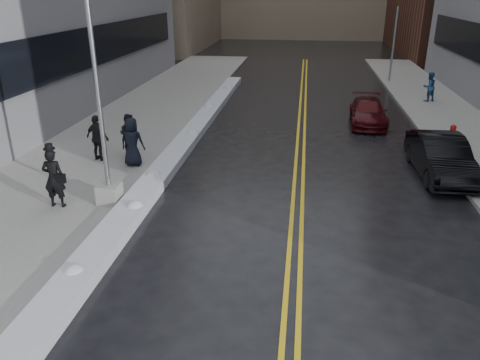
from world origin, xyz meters
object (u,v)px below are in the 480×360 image
(fire_hydrant, at_px, (453,132))
(pedestrian_b, at_px, (129,134))
(lamppost, at_px, (102,129))
(pedestrian_c, at_px, (132,142))
(pedestrian_east, at_px, (429,87))
(pedestrian_d, at_px, (98,138))
(car_black, at_px, (441,157))
(traffic_signal, at_px, (395,33))
(pedestrian_fedora, at_px, (54,178))
(car_maroon, at_px, (368,112))

(fire_hydrant, height_order, pedestrian_b, pedestrian_b)
(lamppost, distance_m, pedestrian_c, 3.61)
(lamppost, bearing_deg, pedestrian_east, 50.56)
(pedestrian_d, xyz_separation_m, car_black, (12.70, 0.41, -0.30))
(traffic_signal, xyz_separation_m, pedestrian_fedora, (-13.28, -22.47, -2.33))
(pedestrian_b, xyz_separation_m, pedestrian_east, (13.97, 11.42, 0.01))
(car_maroon, bearing_deg, fire_hydrant, -38.75)
(pedestrian_c, xyz_separation_m, pedestrian_east, (13.41, 12.57, -0.07))
(traffic_signal, xyz_separation_m, pedestrian_c, (-12.19, -18.73, -2.34))
(car_black, bearing_deg, fire_hydrant, 67.10)
(traffic_signal, bearing_deg, pedestrian_b, -125.92)
(car_black, xyz_separation_m, car_maroon, (-1.75, 6.80, -0.13))
(lamppost, xyz_separation_m, traffic_signal, (11.80, 22.00, 0.87))
(traffic_signal, relative_size, pedestrian_d, 3.39)
(lamppost, height_order, fire_hydrant, lamppost)
(pedestrian_d, xyz_separation_m, car_maroon, (10.94, 7.21, -0.43))
(pedestrian_d, distance_m, car_maroon, 13.11)
(traffic_signal, bearing_deg, car_maroon, -103.87)
(fire_hydrant, relative_size, pedestrian_b, 0.44)
(lamppost, distance_m, fire_hydrant, 14.81)
(fire_hydrant, height_order, car_maroon, car_maroon)
(pedestrian_c, relative_size, car_maroon, 0.44)
(lamppost, xyz_separation_m, pedestrian_fedora, (-1.48, -0.47, -1.46))
(pedestrian_c, distance_m, pedestrian_east, 18.38)
(pedestrian_d, bearing_deg, fire_hydrant, -143.84)
(fire_hydrant, distance_m, pedestrian_east, 7.88)
(pedestrian_d, height_order, car_black, pedestrian_d)
(pedestrian_c, relative_size, pedestrian_east, 1.09)
(lamppost, xyz_separation_m, pedestrian_c, (-0.39, 3.27, -1.47))
(traffic_signal, relative_size, pedestrian_c, 3.29)
(pedestrian_c, bearing_deg, pedestrian_east, -135.03)
(traffic_signal, relative_size, car_maroon, 1.43)
(traffic_signal, bearing_deg, pedestrian_fedora, -120.59)
(pedestrian_c, height_order, pedestrian_d, pedestrian_c)
(pedestrian_c, bearing_deg, traffic_signal, -121.22)
(lamppost, xyz_separation_m, car_maroon, (9.05, 10.85, -1.93))
(pedestrian_east, distance_m, car_maroon, 6.39)
(traffic_signal, bearing_deg, pedestrian_east, -78.77)
(pedestrian_east, height_order, car_maroon, pedestrian_east)
(pedestrian_b, relative_size, pedestrian_d, 0.94)
(traffic_signal, height_order, pedestrian_d, traffic_signal)
(lamppost, relative_size, fire_hydrant, 10.45)
(traffic_signal, distance_m, car_black, 18.17)
(lamppost, bearing_deg, pedestrian_fedora, -162.26)
(lamppost, height_order, pedestrian_b, lamppost)
(pedestrian_fedora, bearing_deg, car_maroon, -136.56)
(lamppost, height_order, car_black, lamppost)
(fire_hydrant, distance_m, pedestrian_fedora, 16.19)
(pedestrian_c, distance_m, car_maroon, 12.11)
(pedestrian_c, bearing_deg, car_maroon, -139.39)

